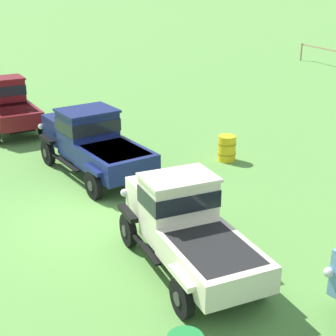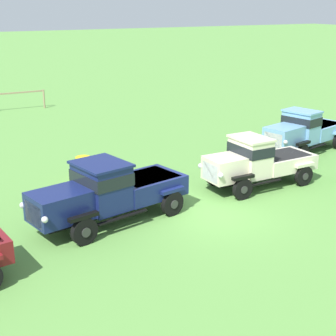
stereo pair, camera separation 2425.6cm
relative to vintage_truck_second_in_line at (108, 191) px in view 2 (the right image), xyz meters
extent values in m
plane|color=#5B9342|center=(3.37, -1.07, -1.09)|extent=(240.00, 240.00, 0.00)
cylinder|color=#997F60|center=(3.54, 20.11, -0.45)|extent=(0.12, 0.12, 1.28)
cylinder|color=black|center=(-1.29, -1.24, -0.66)|extent=(0.88, 0.36, 0.86)
cylinder|color=#2D2D2D|center=(-1.27, -1.35, -0.66)|extent=(0.30, 0.09, 0.30)
cylinder|color=black|center=(-1.67, 0.64, -0.66)|extent=(0.88, 0.36, 0.86)
cylinder|color=#2D2D2D|center=(-1.69, 0.75, -0.66)|extent=(0.30, 0.09, 0.30)
cylinder|color=black|center=(2.13, -0.55, -0.66)|extent=(0.88, 0.36, 0.86)
cylinder|color=#2D2D2D|center=(2.15, -0.66, -0.66)|extent=(0.30, 0.09, 0.30)
cylinder|color=black|center=(1.75, 1.33, -0.66)|extent=(0.88, 0.36, 0.86)
cylinder|color=#2D2D2D|center=(1.73, 1.44, -0.66)|extent=(0.30, 0.09, 0.30)
cube|color=black|center=(0.06, 0.01, -0.58)|extent=(5.14, 2.02, 0.12)
cube|color=#141E51|center=(-1.74, -0.35, -0.06)|extent=(2.01, 1.67, 0.92)
cube|color=silver|center=(-2.59, -0.52, -0.11)|extent=(0.27, 1.05, 0.69)
sphere|color=silver|center=(-2.45, -1.23, -0.04)|extent=(0.20, 0.20, 0.20)
sphere|color=silver|center=(-2.74, 0.19, -0.04)|extent=(0.20, 0.20, 0.20)
cube|color=black|center=(-1.29, -1.24, -0.18)|extent=(1.01, 0.39, 0.12)
cube|color=black|center=(-1.67, 0.64, -0.18)|extent=(1.01, 0.39, 0.12)
cube|color=#141E51|center=(-0.22, -0.04, 0.21)|extent=(1.65, 1.92, 1.46)
cube|color=black|center=(-0.22, -0.04, 0.54)|extent=(1.71, 1.97, 0.41)
cube|color=#141E51|center=(-0.22, -0.04, 0.98)|extent=(1.79, 2.02, 0.08)
cube|color=black|center=(0.10, -0.94, -0.60)|extent=(1.87, 0.51, 0.05)
cube|color=black|center=(-0.27, 0.91, -0.60)|extent=(1.87, 0.51, 0.05)
cube|color=#141E51|center=(1.59, 0.32, -0.18)|extent=(2.65, 2.19, 0.68)
cube|color=black|center=(1.59, 0.32, 0.13)|extent=(2.23, 1.86, 0.06)
cube|color=#141E51|center=(2.13, -0.55, -0.18)|extent=(0.97, 0.38, 0.12)
cube|color=#141E51|center=(1.75, 1.33, -0.18)|extent=(0.97, 0.38, 0.12)
cylinder|color=black|center=(5.13, -0.51, -0.68)|extent=(0.82, 0.19, 0.82)
cylinder|color=#2D2D2D|center=(5.14, -0.61, -0.68)|extent=(0.29, 0.04, 0.29)
cylinder|color=black|center=(5.10, 1.26, -0.68)|extent=(0.82, 0.19, 0.82)
cylinder|color=#2D2D2D|center=(5.10, 1.37, -0.68)|extent=(0.29, 0.04, 0.29)
cylinder|color=black|center=(8.18, -0.45, -0.68)|extent=(0.82, 0.19, 0.82)
cylinder|color=#2D2D2D|center=(8.18, -0.56, -0.68)|extent=(0.29, 0.04, 0.29)
cylinder|color=black|center=(8.15, 1.32, -0.68)|extent=(0.82, 0.19, 0.82)
cylinder|color=#2D2D2D|center=(8.15, 1.42, -0.68)|extent=(0.29, 0.04, 0.29)
cube|color=black|center=(6.61, 0.41, -0.60)|extent=(4.38, 1.05, 0.12)
cube|color=beige|center=(4.91, 0.38, -0.10)|extent=(1.37, 1.26, 0.89)
cube|color=silver|center=(4.27, 0.36, -0.14)|extent=(0.08, 0.97, 0.67)
sphere|color=silver|center=(4.27, -0.30, -0.07)|extent=(0.20, 0.20, 0.20)
sphere|color=silver|center=(4.25, 1.03, -0.07)|extent=(0.20, 0.20, 0.20)
cube|color=black|center=(5.13, -0.51, -0.22)|extent=(0.94, 0.22, 0.12)
cube|color=black|center=(5.10, 1.26, -0.22)|extent=(0.94, 0.22, 0.12)
cube|color=beige|center=(6.12, 0.40, 0.17)|extent=(1.09, 1.58, 1.43)
cube|color=black|center=(6.12, 0.40, 0.50)|extent=(1.13, 1.61, 0.40)
cube|color=beige|center=(6.12, 0.40, 0.93)|extent=(1.19, 1.65, 0.08)
cube|color=black|center=(6.24, -0.47, -0.62)|extent=(1.48, 0.17, 0.05)
cube|color=black|center=(6.21, 1.27, -0.62)|extent=(1.48, 0.17, 0.05)
cube|color=beige|center=(7.82, 0.43, -0.25)|extent=(2.36, 1.67, 0.58)
cube|color=black|center=(7.82, 0.43, 0.01)|extent=(1.99, 1.42, 0.06)
cube|color=beige|center=(8.18, -0.45, -0.22)|extent=(0.90, 0.22, 0.12)
cube|color=beige|center=(8.15, 1.32, -0.22)|extent=(0.90, 0.22, 0.12)
cylinder|color=black|center=(10.46, 2.09, -0.69)|extent=(0.82, 0.35, 0.80)
cylinder|color=#2D2D2D|center=(10.49, 1.99, -0.69)|extent=(0.28, 0.10, 0.28)
cylinder|color=black|center=(10.03, 3.83, -0.69)|extent=(0.82, 0.35, 0.80)
cylinder|color=#2D2D2D|center=(10.01, 3.92, -0.69)|extent=(0.28, 0.10, 0.28)
cylinder|color=black|center=(13.08, 4.59, -0.69)|extent=(0.82, 0.35, 0.80)
cylinder|color=#2D2D2D|center=(13.06, 4.68, -0.69)|extent=(0.28, 0.10, 0.28)
cube|color=black|center=(11.64, 3.30, -0.61)|extent=(4.77, 2.09, 0.12)
cube|color=#70A3D1|center=(10.00, 2.90, -0.06)|extent=(1.95, 1.63, 0.98)
cube|color=silver|center=(9.21, 2.70, -0.11)|extent=(0.30, 0.97, 0.73)
sphere|color=silver|center=(9.36, 2.04, -0.04)|extent=(0.20, 0.20, 0.20)
sphere|color=silver|center=(9.03, 3.35, -0.04)|extent=(0.20, 0.20, 0.20)
cube|color=black|center=(10.46, 2.09, -0.24)|extent=(0.94, 0.42, 0.12)
cube|color=black|center=(10.03, 3.83, -0.24)|extent=(0.94, 0.42, 0.12)
cube|color=#70A3D1|center=(11.32, 3.23, 0.18)|extent=(1.38, 1.78, 1.47)
cube|color=black|center=(11.32, 3.23, 0.51)|extent=(1.43, 1.83, 0.41)
cube|color=#70A3D1|center=(11.32, 3.23, 0.96)|extent=(1.50, 1.88, 0.08)
cube|color=black|center=(11.64, 2.40, -0.63)|extent=(1.43, 0.48, 0.05)
cube|color=black|center=(11.21, 4.11, -0.63)|extent=(1.43, 0.48, 0.05)
cube|color=#70A3D1|center=(12.96, 3.63, -0.23)|extent=(2.67, 2.17, 0.65)
cube|color=black|center=(12.96, 3.63, 0.07)|extent=(2.25, 1.84, 0.06)
cube|color=#70A3D1|center=(13.08, 4.59, -0.24)|extent=(0.90, 0.41, 0.12)
cylinder|color=gold|center=(0.81, 4.66, -0.63)|extent=(0.63, 0.63, 0.92)
cylinder|color=#896E0F|center=(0.81, 4.66, -0.45)|extent=(0.66, 0.66, 0.03)
cylinder|color=#896E0F|center=(0.81, 4.66, -0.82)|extent=(0.66, 0.66, 0.03)
camera|label=1|loc=(15.81, -3.99, 5.29)|focal=55.00mm
camera|label=2|loc=(-5.88, -14.83, 5.92)|focal=55.00mm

